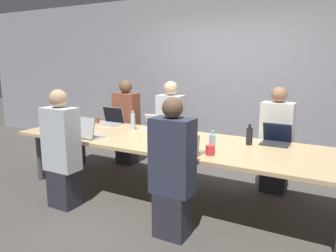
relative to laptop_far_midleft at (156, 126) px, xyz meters
The scene contains 19 objects.
ground_plane 1.01m from the laptop_far_midleft, 39.53° to the right, with size 24.00×24.00×0.00m, color #4C4742.
curtain_wall 1.64m from the laptop_far_midleft, 71.60° to the left, with size 12.00×0.06×2.80m.
conference_table 0.63m from the laptop_far_midleft, 39.53° to the right, with size 4.20×1.22×0.73m.
laptop_far_midleft is the anchor object (origin of this frame).
person_far_midleft 0.49m from the laptop_far_midleft, 92.26° to the left, with size 0.40×0.24×1.39m.
bottle_far_midleft 0.33m from the laptop_far_midleft, 157.18° to the right, with size 0.07×0.07×0.28m.
laptop_near_left 0.98m from the laptop_far_midleft, 122.67° to the right, with size 0.36×0.27×0.27m.
person_near_left 1.38m from the laptop_far_midleft, 110.52° to the right, with size 0.40×0.24×1.38m.
laptop_far_right 1.64m from the laptop_far_midleft, ahead, with size 0.33×0.25×0.25m.
person_far_right 1.63m from the laptop_far_midleft, 13.80° to the left, with size 0.40×0.24×1.37m.
bottle_far_right 1.38m from the laptop_far_midleft, ahead, with size 0.08×0.08×0.24m.
laptop_near_midright 1.23m from the laptop_far_midleft, 43.11° to the right, with size 0.32×0.22×0.22m.
person_near_midright 1.58m from the laptop_far_midleft, 52.83° to the right, with size 0.40×0.24×1.37m.
cup_near_midright 1.37m from the laptop_far_midleft, 34.05° to the right, with size 0.09×0.09×0.10m.
bottle_near_midright 1.33m from the laptop_far_midleft, 31.81° to the right, with size 0.07×0.07×0.25m.
laptop_far_left 0.82m from the laptop_far_midleft, behind, with size 0.36×0.26×0.26m.
person_far_left 0.93m from the laptop_far_midleft, 152.71° to the left, with size 0.40×0.24×1.39m.
cup_far_left 1.10m from the laptop_far_midleft, behind, with size 0.08×0.08×0.08m.
stapler 0.73m from the laptop_far_midleft, 56.77° to the right, with size 0.09×0.16×0.05m.
Camera 1 is at (1.88, -3.45, 1.70)m, focal length 35.00 mm.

